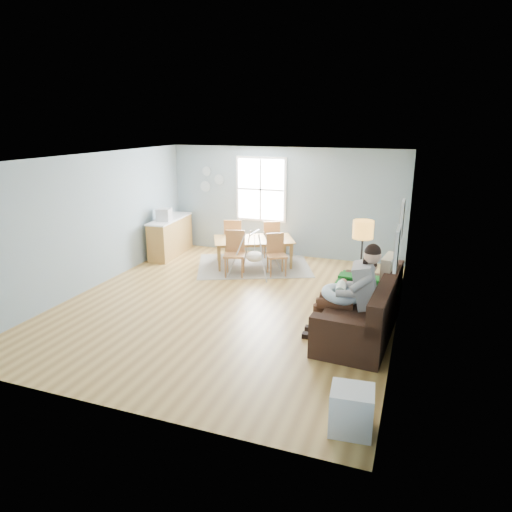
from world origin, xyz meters
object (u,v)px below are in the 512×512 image
at_px(dining_table, 254,252).
at_px(baby_swing, 255,256).
at_px(chair_se, 276,251).
at_px(chair_ne, 271,237).
at_px(sofa, 364,313).
at_px(floor_lamp, 363,238).
at_px(toddler, 363,281).
at_px(storage_cube, 351,410).
at_px(monitor, 164,215).
at_px(chair_nw, 233,236).
at_px(counter, 171,236).
at_px(chair_sw, 235,250).
at_px(father, 353,290).

relative_size(dining_table, baby_swing, 1.86).
bearing_deg(dining_table, chair_se, -57.40).
bearing_deg(chair_ne, sofa, -52.27).
bearing_deg(floor_lamp, toddler, -76.12).
height_order(storage_cube, chair_ne, chair_ne).
distance_m(sofa, monitor, 5.84).
bearing_deg(chair_nw, counter, -171.48).
height_order(chair_sw, chair_se, chair_sw).
height_order(toddler, counter, toddler).
height_order(chair_se, counter, counter).
bearing_deg(chair_ne, baby_swing, -87.20).
distance_m(sofa, chair_sw, 3.66).
bearing_deg(floor_lamp, baby_swing, 149.35).
xyz_separation_m(sofa, father, (-0.17, -0.33, 0.50)).
bearing_deg(sofa, baby_swing, 141.14).
height_order(sofa, chair_ne, sofa).
bearing_deg(floor_lamp, chair_se, 140.81).
bearing_deg(storage_cube, floor_lamp, 96.31).
xyz_separation_m(toddler, chair_ne, (-2.66, 3.30, -0.26)).
relative_size(counter, baby_swing, 1.76).
xyz_separation_m(sofa, baby_swing, (-2.66, 2.14, 0.10)).
distance_m(sofa, counter, 5.97).
relative_size(chair_sw, chair_se, 1.08).
xyz_separation_m(chair_ne, monitor, (-2.45, -0.95, 0.57)).
xyz_separation_m(toddler, chair_sw, (-3.00, 1.76, -0.23)).
xyz_separation_m(chair_sw, baby_swing, (0.41, 0.16, -0.14)).
relative_size(chair_se, monitor, 2.50).
relative_size(father, chair_se, 1.72).
distance_m(sofa, father, 0.62).
relative_size(floor_lamp, dining_table, 0.93).
relative_size(storage_cube, chair_se, 0.56).
bearing_deg(chair_nw, toddler, -39.60).
height_order(chair_sw, baby_swing, chair_sw).
height_order(chair_nw, counter, chair_nw).
height_order(chair_ne, monitor, monitor).
bearing_deg(counter, sofa, -29.08).
relative_size(sofa, monitor, 6.54).
relative_size(toddler, counter, 0.53).
height_order(father, dining_table, father).
distance_m(father, monitor, 5.80).
height_order(dining_table, chair_se, chair_se).
distance_m(floor_lamp, dining_table, 3.59).
bearing_deg(monitor, chair_nw, 19.66).
bearing_deg(chair_se, floor_lamp, -39.19).
bearing_deg(chair_nw, chair_ne, 23.86).
bearing_deg(father, sofa, 63.13).
bearing_deg(floor_lamp, dining_table, 142.68).
bearing_deg(baby_swing, chair_se, 24.75).
bearing_deg(chair_nw, dining_table, -29.74).
bearing_deg(chair_se, storage_cube, -63.79).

